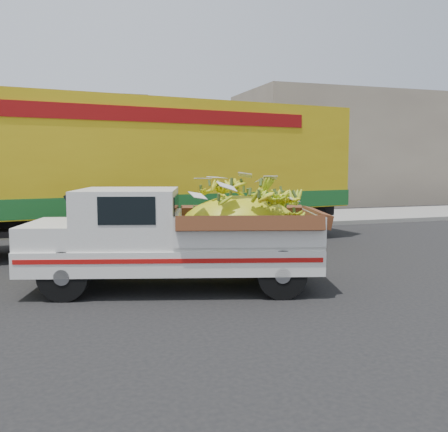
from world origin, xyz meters
name	(u,v)px	position (x,y,z in m)	size (l,w,h in m)	color
ground	(221,292)	(0.00, 0.00, 0.00)	(100.00, 100.00, 0.00)	black
curb	(146,231)	(0.00, 7.68, 0.07)	(60.00, 0.25, 0.15)	gray
sidewalk	(136,223)	(0.00, 9.78, 0.07)	(60.00, 4.00, 0.14)	gray
building_right	(364,149)	(14.00, 16.68, 3.00)	(14.00, 6.00, 6.00)	gray
pickup_truck	(196,235)	(-0.32, 0.44, 0.94)	(5.31, 3.14, 1.76)	black
semi_trailer	(142,166)	(-0.49, 5.23, 2.12)	(12.05, 4.11, 3.80)	black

